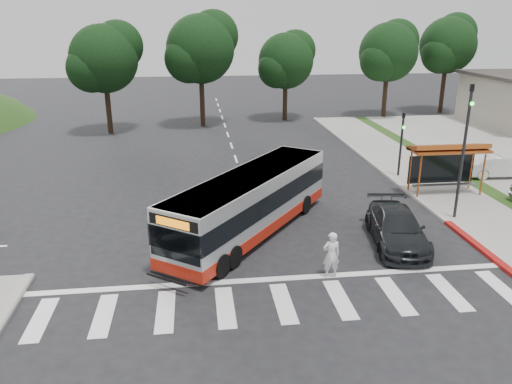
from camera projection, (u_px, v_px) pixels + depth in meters
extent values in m
plane|color=black|center=(263.00, 242.00, 21.78)|extent=(140.00, 140.00, 0.00)
cube|color=gray|center=(423.00, 178.00, 30.56)|extent=(4.00, 40.00, 0.12)
cube|color=#9E9991|center=(392.00, 179.00, 30.32)|extent=(0.30, 40.00, 0.15)
cube|color=maroon|center=(482.00, 249.00, 20.93)|extent=(0.32, 6.00, 0.15)
cube|color=silver|center=(284.00, 303.00, 17.08)|extent=(18.00, 2.60, 0.01)
cylinder|color=#A1491A|center=(419.00, 177.00, 26.55)|extent=(0.10, 0.10, 2.30)
cylinder|color=#A1491A|center=(483.00, 175.00, 26.97)|extent=(0.10, 0.10, 2.30)
cylinder|color=#A1491A|center=(410.00, 171.00, 27.68)|extent=(0.10, 0.10, 2.30)
cylinder|color=#A1491A|center=(471.00, 169.00, 28.10)|extent=(0.10, 0.10, 2.30)
cube|color=#A1491A|center=(449.00, 150.00, 26.90)|extent=(4.20, 1.60, 0.12)
cube|color=#A1491A|center=(449.00, 147.00, 26.90)|extent=(4.20, 1.32, 0.51)
cube|color=black|center=(441.00, 169.00, 27.87)|extent=(3.80, 0.06, 1.60)
cube|color=gray|center=(444.00, 185.00, 27.55)|extent=(3.60, 0.40, 0.08)
cylinder|color=black|center=(463.00, 155.00, 23.25)|extent=(0.14, 0.14, 6.50)
imported|color=black|center=(471.00, 95.00, 22.36)|extent=(0.16, 0.20, 1.00)
sphere|color=#19E533|center=(472.00, 104.00, 22.31)|extent=(0.18, 0.18, 0.18)
cylinder|color=black|center=(401.00, 146.00, 30.23)|extent=(0.14, 0.14, 4.00)
imported|color=black|center=(403.00, 121.00, 29.74)|extent=(0.16, 0.20, 1.00)
sphere|color=#19E533|center=(404.00, 127.00, 29.69)|extent=(0.18, 0.18, 0.18)
cylinder|color=black|center=(385.00, 94.00, 49.18)|extent=(0.44, 0.44, 4.40)
sphere|color=black|center=(388.00, 52.00, 47.88)|extent=(5.60, 5.60, 5.60)
sphere|color=black|center=(397.00, 41.00, 48.47)|extent=(4.20, 4.20, 4.20)
sphere|color=black|center=(381.00, 60.00, 47.34)|extent=(3.92, 3.92, 3.92)
cylinder|color=black|center=(443.00, 89.00, 51.84)|extent=(0.44, 0.44, 4.84)
sphere|color=black|center=(448.00, 45.00, 50.41)|extent=(5.60, 5.60, 5.60)
sphere|color=black|center=(456.00, 34.00, 50.97)|extent=(4.20, 4.20, 4.20)
sphere|color=black|center=(441.00, 54.00, 49.89)|extent=(3.92, 3.92, 3.92)
cylinder|color=black|center=(202.00, 99.00, 45.15)|extent=(0.44, 0.44, 4.84)
sphere|color=black|center=(200.00, 49.00, 43.72)|extent=(6.00, 6.00, 6.00)
sphere|color=black|center=(213.00, 36.00, 44.35)|extent=(4.50, 4.50, 4.50)
sphere|color=black|center=(189.00, 59.00, 43.15)|extent=(4.20, 4.20, 4.20)
cylinder|color=black|center=(285.00, 99.00, 48.11)|extent=(0.44, 0.44, 3.96)
sphere|color=black|center=(286.00, 61.00, 46.94)|extent=(5.20, 5.20, 5.20)
sphere|color=black|center=(295.00, 51.00, 47.50)|extent=(3.90, 3.90, 3.90)
sphere|color=black|center=(277.00, 69.00, 46.43)|extent=(3.64, 3.64, 3.64)
cylinder|color=black|center=(108.00, 107.00, 42.41)|extent=(0.44, 0.44, 4.40)
sphere|color=black|center=(104.00, 59.00, 41.11)|extent=(5.60, 5.60, 5.60)
sphere|color=black|center=(118.00, 46.00, 41.70)|extent=(4.20, 4.20, 4.20)
sphere|color=black|center=(91.00, 68.00, 40.57)|extent=(3.92, 3.92, 3.92)
imported|color=silver|center=(331.00, 255.00, 18.57)|extent=(0.68, 0.45, 1.82)
imported|color=black|center=(397.00, 228.00, 21.41)|extent=(2.89, 5.41, 1.49)
imported|color=silver|center=(498.00, 166.00, 30.40)|extent=(4.17, 1.61, 1.35)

